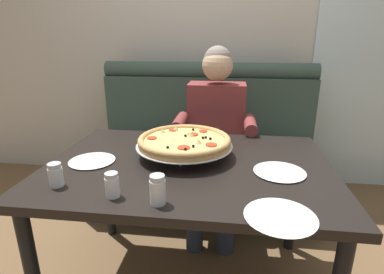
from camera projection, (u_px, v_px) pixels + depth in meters
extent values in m
cube|color=beige|center=(212.00, 28.00, 2.71)|extent=(6.00, 0.12, 2.80)
cube|color=#384C42|center=(203.00, 182.00, 2.42)|extent=(1.75, 0.60, 0.46)
cube|color=#384C42|center=(208.00, 115.00, 2.64)|extent=(1.75, 0.18, 0.65)
cylinder|color=#384C42|center=(209.00, 71.00, 2.52)|extent=(1.75, 0.14, 0.14)
cube|color=black|center=(189.00, 167.00, 1.49)|extent=(1.36, 0.96, 0.04)
cylinder|color=black|center=(108.00, 188.00, 2.07)|extent=(0.06, 0.06, 0.71)
cylinder|color=black|center=(294.00, 200.00, 1.92)|extent=(0.06, 0.06, 0.71)
cube|color=#2D3342|center=(214.00, 160.00, 2.08)|extent=(0.34, 0.40, 0.15)
cylinder|color=#2D3342|center=(195.00, 218.00, 1.95)|extent=(0.11, 0.11, 0.46)
cylinder|color=#2D3342|center=(226.00, 220.00, 1.93)|extent=(0.11, 0.11, 0.46)
cube|color=brown|center=(216.00, 122.00, 2.22)|extent=(0.40, 0.22, 0.56)
cylinder|color=brown|center=(180.00, 122.00, 2.02)|extent=(0.08, 0.28, 0.08)
cylinder|color=brown|center=(250.00, 125.00, 1.97)|extent=(0.08, 0.28, 0.08)
sphere|color=#DBB28E|center=(217.00, 65.00, 2.07)|extent=(0.21, 0.21, 0.21)
sphere|color=gray|center=(218.00, 60.00, 2.07)|extent=(0.19, 0.19, 0.19)
cylinder|color=silver|center=(180.00, 160.00, 1.44)|extent=(0.01, 0.01, 0.06)
cylinder|color=silver|center=(166.00, 145.00, 1.63)|extent=(0.01, 0.01, 0.06)
cylinder|color=silver|center=(207.00, 147.00, 1.61)|extent=(0.01, 0.01, 0.06)
torus|color=silver|center=(184.00, 147.00, 1.55)|extent=(0.27, 0.27, 0.01)
cylinder|color=silver|center=(184.00, 145.00, 1.55)|extent=(0.49, 0.49, 0.00)
cylinder|color=tan|center=(184.00, 143.00, 1.55)|extent=(0.47, 0.47, 0.02)
torus|color=tan|center=(184.00, 140.00, 1.54)|extent=(0.47, 0.47, 0.03)
cylinder|color=#EFCC6B|center=(184.00, 140.00, 1.54)|extent=(0.41, 0.41, 0.01)
cylinder|color=red|center=(192.00, 134.00, 1.61)|extent=(0.06, 0.06, 0.01)
cylinder|color=red|center=(152.00, 138.00, 1.55)|extent=(0.05, 0.05, 0.01)
cylinder|color=red|center=(173.00, 130.00, 1.69)|extent=(0.05, 0.05, 0.01)
cylinder|color=red|center=(211.00, 145.00, 1.46)|extent=(0.06, 0.06, 0.01)
cylinder|color=red|center=(203.00, 131.00, 1.67)|extent=(0.04, 0.04, 0.01)
cylinder|color=red|center=(184.00, 148.00, 1.42)|extent=(0.06, 0.06, 0.01)
sphere|color=black|center=(206.00, 137.00, 1.56)|extent=(0.01, 0.01, 0.01)
sphere|color=black|center=(203.00, 138.00, 1.55)|extent=(0.01, 0.01, 0.01)
sphere|color=black|center=(193.00, 129.00, 1.68)|extent=(0.01, 0.01, 0.01)
sphere|color=black|center=(210.00, 139.00, 1.54)|extent=(0.01, 0.01, 0.01)
sphere|color=black|center=(193.00, 146.00, 1.43)|extent=(0.01, 0.01, 0.01)
sphere|color=black|center=(185.00, 136.00, 1.58)|extent=(0.01, 0.01, 0.01)
sphere|color=black|center=(168.00, 147.00, 1.42)|extent=(0.01, 0.01, 0.01)
sphere|color=black|center=(185.00, 149.00, 1.40)|extent=(0.01, 0.01, 0.01)
cone|color=#CCC675|center=(163.00, 130.00, 1.65)|extent=(0.04, 0.04, 0.02)
cone|color=#CCC675|center=(191.00, 134.00, 1.59)|extent=(0.04, 0.04, 0.02)
cone|color=#CCC675|center=(176.00, 128.00, 1.68)|extent=(0.04, 0.04, 0.02)
cone|color=#CCC675|center=(198.00, 141.00, 1.48)|extent=(0.04, 0.04, 0.02)
cylinder|color=white|center=(158.00, 192.00, 1.11)|extent=(0.06, 0.06, 0.09)
cylinder|color=#A82D19|center=(158.00, 196.00, 1.12)|extent=(0.05, 0.05, 0.06)
cylinder|color=silver|center=(157.00, 178.00, 1.09)|extent=(0.05, 0.05, 0.02)
cylinder|color=white|center=(112.00, 187.00, 1.16)|extent=(0.05, 0.05, 0.08)
cylinder|color=silver|center=(113.00, 191.00, 1.17)|extent=(0.05, 0.05, 0.05)
cylinder|color=silver|center=(111.00, 176.00, 1.15)|extent=(0.05, 0.05, 0.02)
cylinder|color=white|center=(56.00, 177.00, 1.25)|extent=(0.06, 0.06, 0.08)
cylinder|color=#4C6633|center=(57.00, 182.00, 1.25)|extent=(0.05, 0.05, 0.04)
cylinder|color=silver|center=(54.00, 166.00, 1.23)|extent=(0.05, 0.05, 0.02)
cylinder|color=white|center=(280.00, 217.00, 1.04)|extent=(0.17, 0.17, 0.01)
cone|color=white|center=(280.00, 215.00, 1.03)|extent=(0.25, 0.25, 0.01)
cylinder|color=white|center=(279.00, 172.00, 1.38)|extent=(0.16, 0.16, 0.01)
cone|color=white|center=(280.00, 170.00, 1.37)|extent=(0.23, 0.23, 0.01)
cylinder|color=white|center=(92.00, 161.00, 1.50)|extent=(0.16, 0.16, 0.01)
cone|color=white|center=(92.00, 159.00, 1.49)|extent=(0.22, 0.22, 0.01)
cylinder|color=black|center=(326.00, 132.00, 3.73)|extent=(0.02, 0.02, 0.44)
cylinder|color=black|center=(328.00, 138.00, 3.49)|extent=(0.02, 0.02, 0.44)
cylinder|color=black|center=(350.00, 134.00, 3.65)|extent=(0.02, 0.02, 0.44)
cylinder|color=black|center=(353.00, 140.00, 3.42)|extent=(0.02, 0.02, 0.44)
cylinder|color=black|center=(342.00, 117.00, 3.50)|extent=(0.40, 0.40, 0.02)
cube|color=black|center=(361.00, 100.00, 3.39)|extent=(0.08, 0.32, 0.42)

